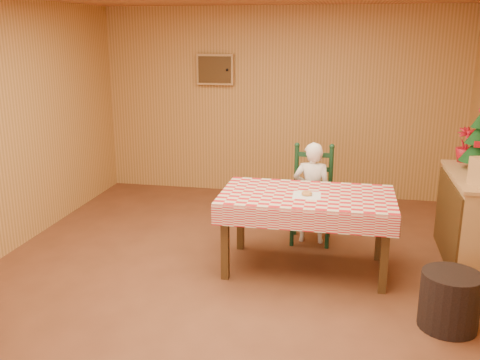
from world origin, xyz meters
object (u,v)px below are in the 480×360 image
Objects in this scene: seated_child at (312,193)px; storage_bin at (450,301)px; christmas_tree at (478,141)px; shelf_unit at (474,221)px; dining_table at (307,202)px; ladder_chair at (312,196)px.

storage_bin is (1.20, -1.59, -0.33)m from seated_child.
shelf_unit is at bearing -91.98° from christmas_tree.
shelf_unit reaches higher than dining_table.
seated_child is 2.02m from storage_bin.
dining_table is at bearing 90.00° from seated_child.
dining_table is 1.68m from shelf_unit.
christmas_tree reaches higher than storage_bin.
shelf_unit is at bearing 169.02° from seated_child.
seated_child reaches higher than dining_table.
ladder_chair is at bearing 90.00° from dining_table.
christmas_tree is at bearing 177.77° from seated_child.
ladder_chair reaches higher than shelf_unit.
shelf_unit is 0.79m from christmas_tree.
dining_table reaches higher than storage_bin.
storage_bin is at bearing 126.88° from seated_child.
christmas_tree is (1.62, -0.12, 0.71)m from ladder_chair.
ladder_chair is 2.36× the size of storage_bin.
storage_bin is at bearing -54.08° from ladder_chair.
seated_child is 1.81× the size of christmas_tree.
ladder_chair is 0.87× the size of shelf_unit.
christmas_tree is (1.62, -0.06, 0.65)m from seated_child.
dining_table is at bearing -165.49° from shelf_unit.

